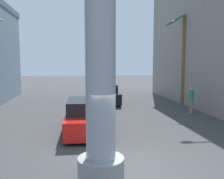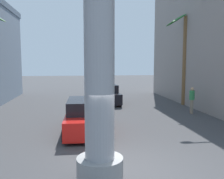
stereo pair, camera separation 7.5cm
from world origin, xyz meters
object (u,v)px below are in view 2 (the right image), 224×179
Objects in this scene: car_far at (105,94)px; car_lead at (86,116)px; street_lamp at (201,43)px; palm_tree_mid_right at (186,51)px; pedestrian_mid_right at (192,98)px.

car_lead is at bearing -102.75° from car_far.
street_lamp is 1.08× the size of palm_tree_mid_right.
street_lamp is 8.26m from car_far.
car_lead is 0.68× the size of palm_tree_mid_right.
street_lamp is 2.87m from palm_tree_mid_right.
car_lead and car_far have the same top height.
street_lamp reaches higher than palm_tree_mid_right.
palm_tree_mid_right reaches higher than car_far.
car_far is 0.64× the size of palm_tree_mid_right.
street_lamp reaches higher than pedestrian_mid_right.
street_lamp is 9.40m from car_lead.
palm_tree_mid_right reaches higher than pedestrian_mid_right.
street_lamp is at bearing 35.08° from pedestrian_mid_right.
street_lamp reaches higher than car_far.
pedestrian_mid_right reaches higher than car_lead.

